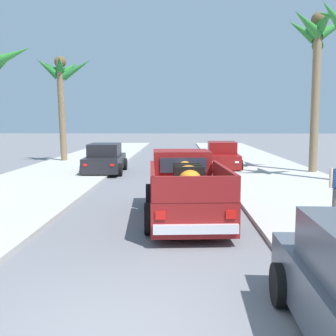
% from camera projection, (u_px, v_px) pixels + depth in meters
% --- Properties ---
extents(ground_plane, '(160.00, 160.00, 0.00)m').
position_uv_depth(ground_plane, '(123.00, 336.00, 5.12)').
color(ground_plane, slate).
extents(sidewalk_left, '(5.25, 60.00, 0.12)m').
position_uv_depth(sidewalk_left, '(37.00, 183.00, 17.16)').
color(sidewalk_left, '#B2AFA8').
rests_on(sidewalk_left, ground).
extents(sidewalk_right, '(5.25, 60.00, 0.12)m').
position_uv_depth(sidewalk_right, '(289.00, 184.00, 16.88)').
color(sidewalk_right, '#B2AFA8').
rests_on(sidewalk_right, ground).
extents(curb_left, '(0.16, 60.00, 0.10)m').
position_uv_depth(curb_left, '(66.00, 184.00, 17.13)').
color(curb_left, silver).
rests_on(curb_left, ground).
extents(curb_right, '(0.16, 60.00, 0.10)m').
position_uv_depth(curb_right, '(259.00, 185.00, 16.92)').
color(curb_right, silver).
rests_on(curb_right, ground).
extents(pickup_truck, '(2.47, 5.33, 1.80)m').
position_uv_depth(pickup_truck, '(185.00, 189.00, 11.24)').
color(pickup_truck, maroon).
rests_on(pickup_truck, ground).
extents(car_left_near, '(2.14, 4.31, 1.54)m').
position_uv_depth(car_left_near, '(105.00, 159.00, 20.97)').
color(car_left_near, black).
rests_on(car_left_near, ground).
extents(car_right_near, '(2.13, 4.31, 1.54)m').
position_uv_depth(car_right_near, '(222.00, 156.00, 22.69)').
color(car_right_near, maroon).
rests_on(car_right_near, ground).
extents(palm_tree_right_fore, '(3.63, 3.18, 6.78)m').
position_uv_depth(palm_tree_right_fore, '(62.00, 79.00, 25.67)').
color(palm_tree_right_fore, '#846B4C').
rests_on(palm_tree_right_fore, ground).
extents(palm_tree_right_mid, '(3.54, 3.57, 8.01)m').
position_uv_depth(palm_tree_right_mid, '(317.00, 47.00, 19.94)').
color(palm_tree_right_mid, '#846B4C').
rests_on(palm_tree_right_mid, ground).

